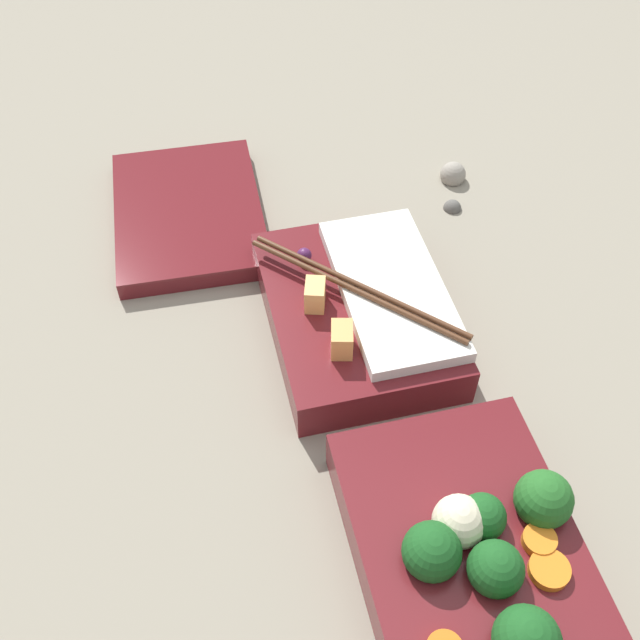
{
  "coord_description": "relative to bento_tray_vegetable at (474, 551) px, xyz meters",
  "views": [
    {
      "loc": [
        -0.32,
        0.15,
        0.53
      ],
      "look_at": [
        0.09,
        0.05,
        0.04
      ],
      "focal_mm": 42.0,
      "sensor_mm": 36.0,
      "label": 1
    }
  ],
  "objects": [
    {
      "name": "bento_tray_rice",
      "position": [
        0.24,
        0.02,
        -0.0
      ],
      "size": [
        0.21,
        0.16,
        0.07
      ],
      "color": "maroon",
      "rests_on": "ground_plane"
    },
    {
      "name": "bento_tray_vegetable",
      "position": [
        0.0,
        0.0,
        0.0
      ],
      "size": [
        0.21,
        0.15,
        0.07
      ],
      "color": "maroon",
      "rests_on": "ground_plane"
    },
    {
      "name": "pebble_0",
      "position": [
        0.38,
        -0.13,
        -0.02
      ],
      "size": [
        0.02,
        0.02,
        0.02
      ],
      "primitive_type": "sphere",
      "color": "#595651",
      "rests_on": "ground_plane"
    },
    {
      "name": "ground_plane",
      "position": [
        0.14,
        0.0,
        -0.03
      ],
      "size": [
        3.0,
        3.0,
        0.0
      ],
      "primitive_type": "plane",
      "color": "gray"
    },
    {
      "name": "pebble_2",
      "position": [
        0.42,
        -0.14,
        -0.02
      ],
      "size": [
        0.03,
        0.03,
        0.03
      ],
      "primitive_type": "sphere",
      "color": "gray",
      "rests_on": "ground_plane"
    },
    {
      "name": "bento_lid",
      "position": [
        0.42,
        0.15,
        -0.02
      ],
      "size": [
        0.21,
        0.16,
        0.02
      ],
      "primitive_type": "cube",
      "rotation": [
        0.0,
        0.0,
        -0.04
      ],
      "color": "maroon",
      "rests_on": "ground_plane"
    }
  ]
}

